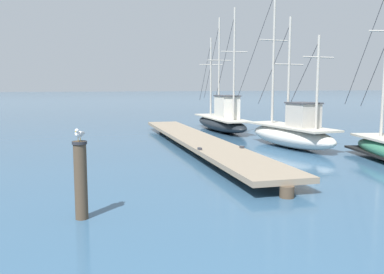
% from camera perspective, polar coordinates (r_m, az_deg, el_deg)
% --- Properties ---
extents(floating_dock, '(3.40, 16.91, 0.53)m').
position_cam_1_polar(floating_dock, '(17.88, 0.67, -0.38)').
color(floating_dock, gray).
rests_on(floating_dock, ground).
extents(fishing_boat_0, '(1.87, 7.73, 7.41)m').
position_cam_1_polar(fishing_boat_0, '(18.58, 13.84, 0.69)').
color(fishing_boat_0, silver).
rests_on(fishing_boat_0, ground).
extents(fishing_boat_1, '(2.38, 8.40, 6.92)m').
position_cam_1_polar(fishing_boat_1, '(24.72, 4.16, 2.43)').
color(fishing_boat_1, black).
rests_on(fishing_boat_1, ground).
extents(mooring_piling, '(0.30, 0.30, 1.61)m').
position_cam_1_polar(mooring_piling, '(8.59, -15.32, -5.65)').
color(mooring_piling, '#4C3D2D').
rests_on(mooring_piling, ground).
extents(perched_seagull, '(0.24, 0.36, 0.27)m').
position_cam_1_polar(perched_seagull, '(8.45, -15.51, 0.44)').
color(perched_seagull, gold).
rests_on(perched_seagull, mooring_piling).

